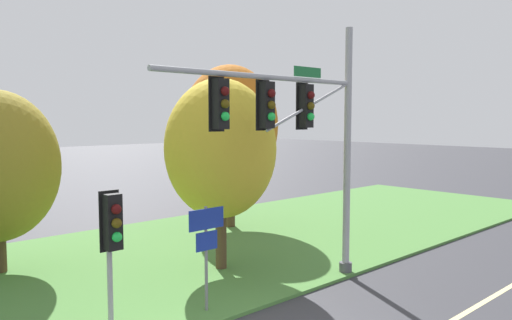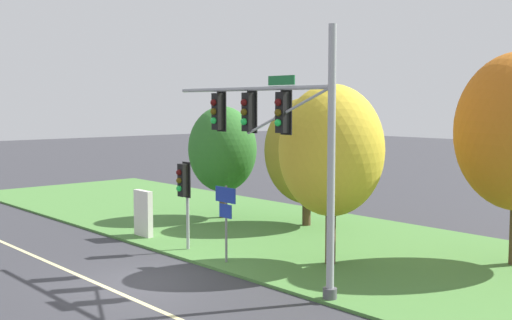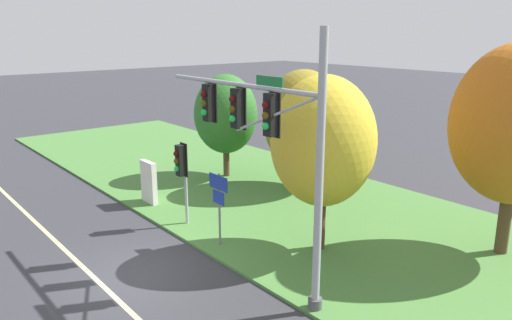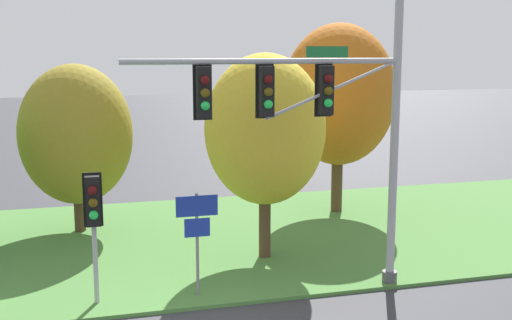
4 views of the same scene
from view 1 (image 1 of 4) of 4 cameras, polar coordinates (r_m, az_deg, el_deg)
The scene contains 6 objects.
grass_verge at distance 17.32m, azimuth -16.18°, elevation -11.90°, with size 48.00×11.50×0.10m, color #477A38.
traffic_signal_mast at distance 14.13m, azimuth 5.26°, elevation 3.81°, with size 7.20×0.49×7.64m.
pedestrian_signal_near_kerb at distance 11.34m, azimuth -16.11°, elevation -7.86°, with size 0.46×0.55×3.31m.
route_sign_post at distance 12.74m, azimuth -5.69°, elevation -9.02°, with size 1.06×0.08×2.66m.
tree_behind_signpost at distance 15.98m, azimuth -4.08°, elevation 1.26°, with size 3.59×3.59×6.14m.
tree_mid_verge at distance 22.25m, azimuth -3.00°, elevation 3.90°, with size 4.30×4.30×7.23m.
Camera 1 is at (-7.34, -6.64, 4.96)m, focal length 35.00 mm.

